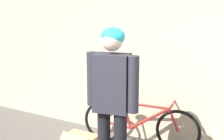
{
  "coord_description": "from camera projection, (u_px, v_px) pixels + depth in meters",
  "views": [
    {
      "loc": [
        1.29,
        -1.81,
        2.03
      ],
      "look_at": [
        -0.35,
        1.05,
        1.33
      ],
      "focal_mm": 50.0,
      "sensor_mm": 36.0,
      "label": 1
    }
  ],
  "objects": [
    {
      "name": "person",
      "position": [
        112.0,
        92.0,
        3.43
      ],
      "size": [
        0.64,
        0.31,
        1.79
      ],
      "rotation": [
        0.0,
        0.0,
        0.2
      ],
      "color": "black",
      "rests_on": "ground_plane"
    },
    {
      "name": "bicycle",
      "position": [
        139.0,
        124.0,
        4.46
      ],
      "size": [
        1.7,
        0.47,
        0.69
      ],
      "rotation": [
        0.0,
        0.0,
        0.17
      ],
      "color": "black",
      "rests_on": "ground_plane"
    },
    {
      "name": "wall_back",
      "position": [
        180.0,
        58.0,
        4.29
      ],
      "size": [
        8.0,
        0.07,
        2.6
      ],
      "color": "beige",
      "rests_on": "ground_plane"
    }
  ]
}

